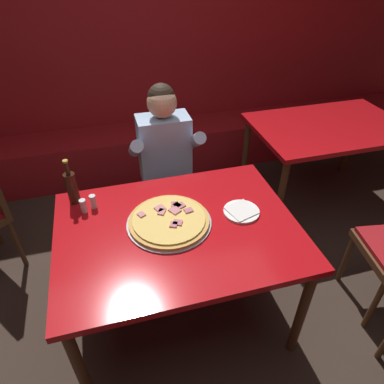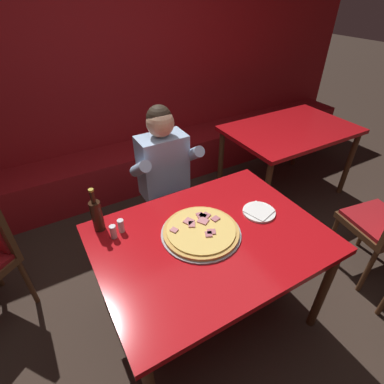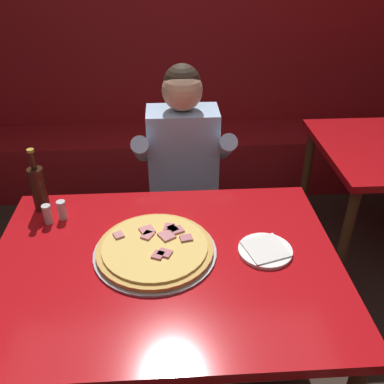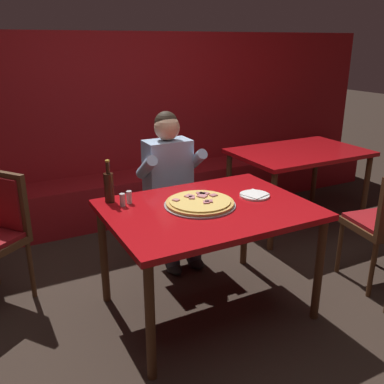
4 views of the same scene
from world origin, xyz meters
name	(u,v)px [view 2 (image 2 of 4)]	position (x,y,z in m)	size (l,w,h in m)	color
ground_plane	(207,313)	(0.00, 0.00, 0.00)	(24.00, 24.00, 0.00)	#33261E
booth_wall_panel	(100,100)	(0.00, 2.18, 0.95)	(6.80, 0.16, 1.90)	maroon
booth_bench	(120,171)	(0.00, 1.86, 0.23)	(6.46, 0.48, 0.46)	maroon
main_dining_table	(210,246)	(0.00, 0.00, 0.70)	(1.33, 0.99, 0.78)	#4C2D19
pizza	(201,231)	(-0.04, 0.05, 0.80)	(0.47, 0.47, 0.05)	#9E9EA3
plate_white_paper	(259,212)	(0.39, 0.03, 0.79)	(0.21, 0.21, 0.02)	white
beer_bottle	(97,215)	(-0.54, 0.39, 0.89)	(0.07, 0.07, 0.29)	black
shaker_black_pepper	(121,226)	(-0.44, 0.30, 0.82)	(0.04, 0.04, 0.09)	silver
shaker_red_pepper_flakes	(113,232)	(-0.49, 0.28, 0.82)	(0.04, 0.04, 0.09)	silver
diner_seated_blue_shirt	(168,178)	(0.11, 0.79, 0.71)	(0.53, 0.53, 1.27)	black
background_dining_table	(290,136)	(1.55, 0.90, 0.69)	(1.29, 0.85, 0.78)	#4C2D19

